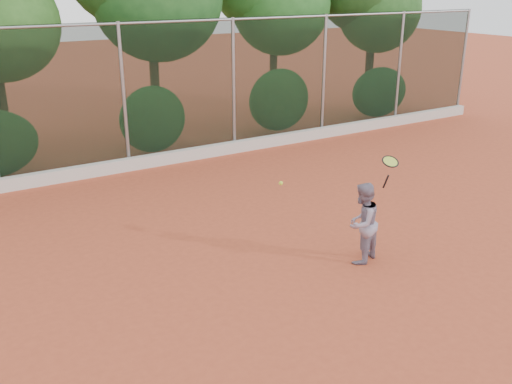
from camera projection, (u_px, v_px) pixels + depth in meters
ground at (291, 289)px, 8.57m from camera, size 80.00×80.00×0.00m
concrete_curb at (132, 164)px, 13.96m from camera, size 24.00×0.20×0.30m
tennis_player at (362, 223)px, 9.21m from camera, size 0.80×0.71×1.36m
chainlink_fence at (124, 93)px, 13.51m from camera, size 24.09×0.09×3.50m
tennis_racket at (390, 164)px, 8.92m from camera, size 0.33×0.31×0.55m
tennis_ball_in_flight at (281, 183)px, 8.74m from camera, size 0.07×0.07×0.07m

